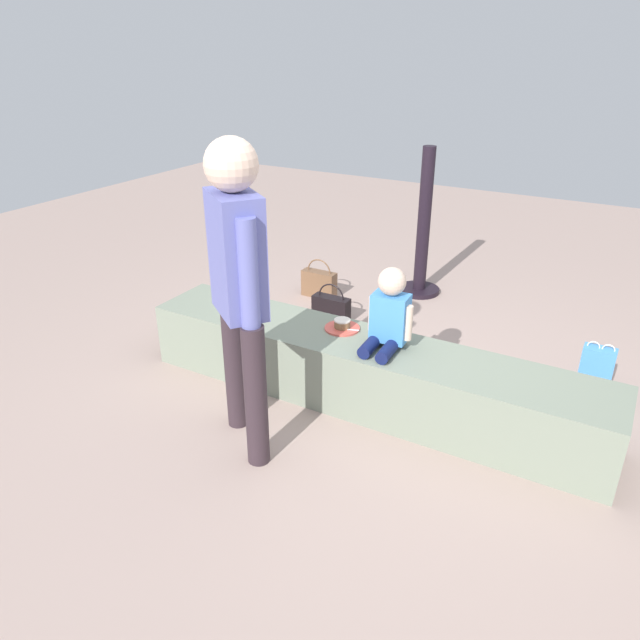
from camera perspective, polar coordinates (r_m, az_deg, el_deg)
The scene contains 12 objects.
ground_plane at distance 3.77m, azimuth 4.20°, elevation -7.73°, with size 12.00×12.00×0.00m, color tan.
concrete_ledge at distance 3.66m, azimuth 4.30°, elevation -5.00°, with size 2.90×0.49×0.42m, color gray.
child_seated at distance 3.43m, azimuth 6.59°, elevation 0.63°, with size 0.28×0.32×0.48m.
adult_standing at distance 2.97m, azimuth -7.85°, elevation 4.34°, with size 0.42×0.37×1.66m.
cake_plate at distance 3.70m, azimuth 2.14°, elevation -0.57°, with size 0.22×0.22×0.07m.
gift_bag at distance 4.14m, azimuth 24.88°, elevation -4.42°, with size 0.19×0.11×0.36m.
railing_post at distance 5.23m, azimuth 9.79°, elevation 7.63°, with size 0.36×0.36×1.27m.
water_bottle_near_gift at distance 4.21m, azimuth 1.71°, elevation -2.59°, with size 0.06×0.06×0.18m.
party_cup_red at distance 4.64m, azimuth -5.99°, elevation -0.29°, with size 0.08×0.08×0.11m, color red.
cake_box_white at distance 4.03m, azimuth 16.12°, elevation -5.22°, with size 0.32×0.32×0.14m, color white.
handbag_black_leather at distance 4.74m, azimuth 1.07°, elevation 1.16°, with size 0.30×0.10×0.32m.
handbag_brown_canvas at distance 5.19m, azimuth -0.09°, elevation 3.54°, with size 0.31×0.10×0.34m.
Camera 1 is at (1.32, -2.87, 2.06)m, focal length 33.46 mm.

